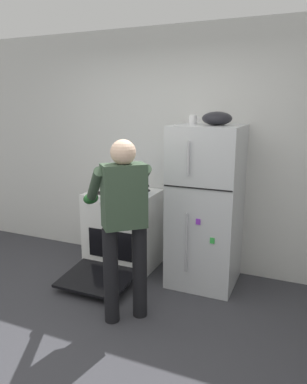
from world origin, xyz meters
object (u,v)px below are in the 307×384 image
(coffee_mug, at_px, (193,120))
(mixing_bowl, at_px, (217,118))
(person_cook, at_px, (123,214))
(pepper_mill, at_px, (109,179))
(red_pot, at_px, (134,188))
(refrigerator, at_px, (206,207))
(stove_range, at_px, (123,231))

(coffee_mug, xyz_separation_m, mixing_bowl, (0.26, -0.05, 0.02))
(person_cook, relative_size, pepper_mill, 9.67)
(red_pot, bearing_deg, refrigerator, 3.50)
(refrigerator, height_order, coffee_mug, coffee_mug)
(refrigerator, relative_size, mixing_bowl, 5.71)
(refrigerator, xyz_separation_m, mixing_bowl, (0.08, 0.00, 0.90))
(refrigerator, relative_size, person_cook, 1.04)
(refrigerator, bearing_deg, mixing_bowl, 0.21)
(refrigerator, bearing_deg, pepper_mill, 171.05)
(coffee_mug, bearing_deg, red_pot, -171.05)
(stove_range, xyz_separation_m, person_cook, (0.50, -0.92, 0.52))
(stove_range, height_order, coffee_mug, coffee_mug)
(stove_range, bearing_deg, mixing_bowl, 0.97)
(mixing_bowl, bearing_deg, stove_range, -179.03)
(person_cook, height_order, pepper_mill, person_cook)
(person_cook, bearing_deg, coffee_mug, 73.63)
(refrigerator, distance_m, pepper_mill, 1.30)
(stove_range, relative_size, person_cook, 0.76)
(coffee_mug, xyz_separation_m, pepper_mill, (-1.09, 0.15, -0.73))
(red_pot, height_order, pepper_mill, pepper_mill)
(person_cook, xyz_separation_m, mixing_bowl, (0.55, 0.94, 0.78))
(pepper_mill, bearing_deg, red_pot, -28.52)
(refrigerator, relative_size, pepper_mill, 10.11)
(stove_range, relative_size, mixing_bowl, 4.14)
(person_cook, distance_m, mixing_bowl, 1.34)
(stove_range, height_order, pepper_mill, pepper_mill)
(person_cook, height_order, red_pot, person_cook)
(stove_range, xyz_separation_m, mixing_bowl, (1.05, 0.02, 1.30))
(stove_range, distance_m, mixing_bowl, 1.67)
(refrigerator, bearing_deg, person_cook, -116.46)
(refrigerator, relative_size, coffee_mug, 14.92)
(pepper_mill, bearing_deg, person_cook, -54.89)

